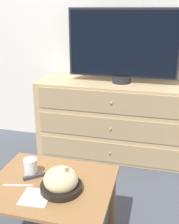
# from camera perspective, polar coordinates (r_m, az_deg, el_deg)

# --- Properties ---
(ground_plane) EXTENTS (12.00, 12.00, 0.00)m
(ground_plane) POSITION_cam_1_polar(r_m,az_deg,el_deg) (3.22, 3.99, -5.92)
(ground_plane) COLOR #474C56
(wall_back) EXTENTS (12.00, 0.05, 2.60)m
(wall_back) POSITION_cam_1_polar(r_m,az_deg,el_deg) (2.92, 4.73, 17.87)
(wall_back) COLOR white
(wall_back) RESTS_ON ground_plane
(dresser) EXTENTS (1.52, 0.49, 0.75)m
(dresser) POSITION_cam_1_polar(r_m,az_deg,el_deg) (2.81, 5.15, -1.56)
(dresser) COLOR tan
(dresser) RESTS_ON ground_plane
(tv) EXTENTS (1.02, 0.18, 0.68)m
(tv) POSITION_cam_1_polar(r_m,az_deg,el_deg) (2.65, 6.79, 13.28)
(tv) COLOR #232328
(tv) RESTS_ON dresser
(coffee_table) EXTENTS (0.73, 0.60, 0.45)m
(coffee_table) POSITION_cam_1_polar(r_m,az_deg,el_deg) (1.76, -7.70, -16.16)
(coffee_table) COLOR #9E6B3D
(coffee_table) RESTS_ON ground_plane
(takeout_bowl) EXTENTS (0.24, 0.24, 0.17)m
(takeout_bowl) POSITION_cam_1_polar(r_m,az_deg,el_deg) (1.63, -5.82, -13.88)
(takeout_bowl) COLOR black
(takeout_bowl) RESTS_ON coffee_table
(drink_cup) EXTENTS (0.08, 0.08, 0.11)m
(drink_cup) POSITION_cam_1_polar(r_m,az_deg,el_deg) (1.80, -11.87, -11.09)
(drink_cup) COLOR white
(drink_cup) RESTS_ON coffee_table
(napkin) EXTENTS (0.17, 0.17, 0.00)m
(napkin) POSITION_cam_1_polar(r_m,az_deg,el_deg) (1.63, -10.92, -16.63)
(napkin) COLOR white
(napkin) RESTS_ON coffee_table
(knife) EXTENTS (0.18, 0.05, 0.01)m
(knife) POSITION_cam_1_polar(r_m,az_deg,el_deg) (1.74, -14.23, -14.22)
(knife) COLOR silver
(knife) RESTS_ON coffee_table
(remote_control) EXTENTS (0.12, 0.10, 0.02)m
(remote_control) POSITION_cam_1_polar(r_m,az_deg,el_deg) (1.79, -11.11, -12.73)
(remote_control) COLOR #38383D
(remote_control) RESTS_ON coffee_table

